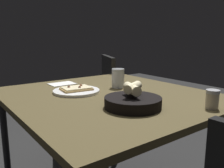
{
  "coord_description": "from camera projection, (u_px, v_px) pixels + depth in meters",
  "views": [
    {
      "loc": [
        0.75,
        1.02,
        1.07
      ],
      "look_at": [
        -0.06,
        -0.06,
        0.8
      ],
      "focal_mm": 38.38,
      "sensor_mm": 36.0,
      "label": 1
    }
  ],
  "objects": [
    {
      "name": "dining_table",
      "position": [
        109.0,
        105.0,
        1.32
      ],
      "size": [
        1.01,
        1.11,
        0.76
      ],
      "color": "#4F4327",
      "rests_on": "ground"
    },
    {
      "name": "chair_far",
      "position": [
        96.0,
        97.0,
        2.23
      ],
      "size": [
        0.58,
        0.58,
        0.89
      ],
      "color": "black",
      "rests_on": "ground"
    },
    {
      "name": "pepper_shaker",
      "position": [
        212.0,
        100.0,
        1.04
      ],
      "size": [
        0.06,
        0.06,
        0.08
      ],
      "color": "#BFB299",
      "rests_on": "dining_table"
    },
    {
      "name": "napkin",
      "position": [
        62.0,
        84.0,
        1.57
      ],
      "size": [
        0.16,
        0.12,
        0.0
      ],
      "color": "white",
      "rests_on": "dining_table"
    },
    {
      "name": "pizza_plate",
      "position": [
        76.0,
        90.0,
        1.34
      ],
      "size": [
        0.26,
        0.26,
        0.04
      ],
      "color": "white",
      "rests_on": "dining_table"
    },
    {
      "name": "bread_basket",
      "position": [
        132.0,
        101.0,
        1.06
      ],
      "size": [
        0.25,
        0.25,
        0.11
      ],
      "color": "black",
      "rests_on": "dining_table"
    },
    {
      "name": "beer_glass",
      "position": [
        118.0,
        79.0,
        1.46
      ],
      "size": [
        0.08,
        0.08,
        0.12
      ],
      "color": "silver",
      "rests_on": "dining_table"
    }
  ]
}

